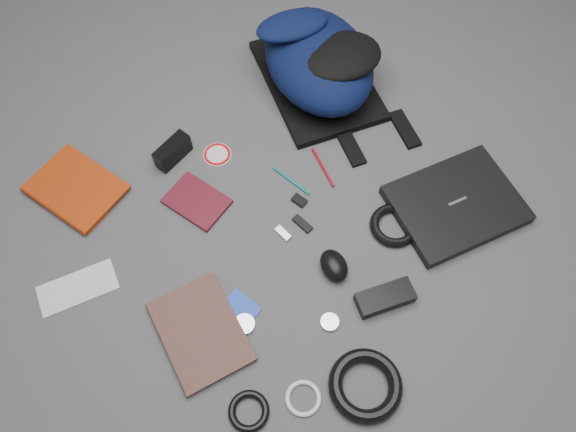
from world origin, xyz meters
TOP-DOWN VIEW (x-y plane):
  - ground at (0.00, 0.00)m, footprint 4.00×4.00m
  - backpack at (0.37, 0.32)m, footprint 0.45×0.55m
  - laptop at (0.38, -0.26)m, footprint 0.38×0.33m
  - textbook_red at (-0.49, 0.41)m, footprint 0.24×0.29m
  - comic_book at (-0.45, -0.09)m, footprint 0.23×0.28m
  - envelope at (-0.54, 0.18)m, footprint 0.21×0.13m
  - dvd_case at (-0.16, 0.20)m, footprint 0.16×0.19m
  - compact_camera at (-0.13, 0.36)m, footprint 0.12×0.06m
  - sticker_disc at (-0.03, 0.29)m, footprint 0.10×0.10m
  - pen_teal at (0.08, 0.09)m, footprint 0.03×0.13m
  - pen_red at (0.18, 0.07)m, footprint 0.04×0.14m
  - id_badge at (-0.25, -0.12)m, footprint 0.07×0.10m
  - usb_black at (0.02, -0.04)m, footprint 0.03×0.06m
  - usb_silver at (-0.04, -0.03)m, footprint 0.02×0.05m
  - key_fob at (0.06, 0.02)m, footprint 0.03×0.04m
  - mouse at (-0.00, -0.19)m, footprint 0.09×0.11m
  - headphone_left at (-0.27, -0.16)m, footprint 0.07×0.07m
  - headphone_right at (-0.10, -0.29)m, footprint 0.05×0.05m
  - cable_coil at (0.21, -0.20)m, footprint 0.16×0.16m
  - power_brick at (0.04, -0.33)m, footprint 0.16×0.11m
  - power_cord_coil at (-0.14, -0.46)m, footprint 0.21×0.21m
  - earbud_coil at (-0.38, -0.33)m, footprint 0.11×0.11m
  - white_cable_coil at (-0.27, -0.39)m, footprint 0.10×0.10m

SIDE VIEW (x-z plane):
  - ground at x=0.00m, z-range 0.00..0.00m
  - sticker_disc at x=-0.03m, z-range 0.00..0.00m
  - envelope at x=-0.54m, z-range 0.00..0.00m
  - id_badge at x=-0.25m, z-range 0.00..0.00m
  - pen_teal at x=0.08m, z-range 0.00..0.01m
  - pen_red at x=0.18m, z-range 0.00..0.01m
  - usb_silver at x=-0.04m, z-range 0.00..0.01m
  - usb_black at x=0.02m, z-range 0.00..0.01m
  - white_cable_coil at x=-0.27m, z-range 0.00..0.01m
  - headphone_right at x=-0.10m, z-range 0.00..0.01m
  - key_fob at x=0.06m, z-range 0.00..0.01m
  - headphone_left at x=-0.27m, z-range 0.00..0.01m
  - dvd_case at x=-0.16m, z-range 0.00..0.01m
  - earbud_coil at x=-0.38m, z-range 0.00..0.02m
  - comic_book at x=-0.45m, z-range 0.00..0.02m
  - cable_coil at x=0.21m, z-range 0.00..0.03m
  - textbook_red at x=-0.49m, z-range 0.00..0.03m
  - laptop at x=0.38m, z-range 0.00..0.03m
  - power_cord_coil at x=-0.14m, z-range 0.00..0.03m
  - power_brick at x=0.04m, z-range 0.00..0.04m
  - mouse at x=0.00m, z-range 0.00..0.05m
  - compact_camera at x=-0.13m, z-range 0.00..0.06m
  - backpack at x=0.37m, z-range 0.00..0.20m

